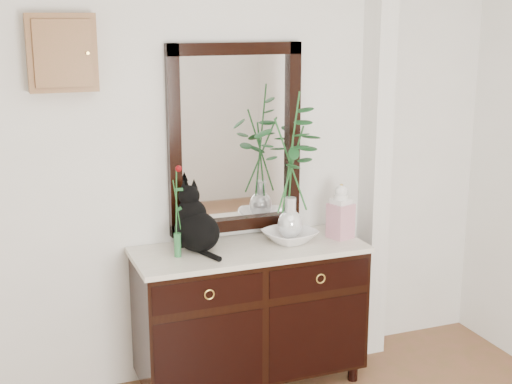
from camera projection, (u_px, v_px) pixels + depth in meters
name	position (u px, v px, depth m)	size (l,w,h in m)	color
wall_back	(218.00, 155.00, 4.13)	(3.60, 0.04, 2.70)	white
pilaster	(376.00, 146.00, 4.41)	(0.12, 0.20, 2.70)	white
sideboard	(250.00, 309.00, 4.15)	(1.33, 0.52, 0.82)	black
wall_mirror	(235.00, 139.00, 4.13)	(0.80, 0.06, 1.10)	black
key_cabinet	(62.00, 53.00, 3.66)	(0.35, 0.10, 0.40)	brown
cat	(197.00, 218.00, 3.97)	(0.26, 0.32, 0.37)	black
lotus_bowl	(290.00, 236.00, 4.15)	(0.30, 0.30, 0.07)	white
vase_branches	(291.00, 166.00, 4.05)	(0.41, 0.41, 0.87)	silver
bud_vase_rose	(177.00, 211.00, 3.85)	(0.06, 0.06, 0.52)	#2C6D3A
ginger_jar	(341.00, 211.00, 4.21)	(0.12, 0.12, 0.33)	white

